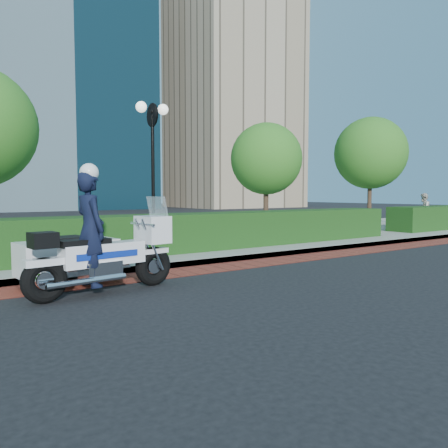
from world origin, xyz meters
TOP-DOWN VIEW (x-y plane):
  - ground at (0.00, 0.00)m, footprint 120.00×120.00m
  - brick_strip at (0.00, 1.50)m, footprint 60.00×1.00m
  - sidewalk at (0.00, 6.00)m, footprint 60.00×8.00m
  - hedge_main at (0.00, 3.60)m, footprint 18.00×1.20m
  - lamppost at (1.00, 5.20)m, footprint 1.02×0.70m
  - tree_c at (6.50, 6.50)m, footprint 2.80×2.80m
  - tree_d at (13.00, 6.50)m, footprint 3.40×3.40m
  - tower_right at (28.00, 38.00)m, footprint 14.00×12.00m
  - police_motorcycle at (-2.37, 0.84)m, footprint 2.71×1.93m
  - pedestrian at (15.25, 5.07)m, footprint 0.87×0.74m

SIDE VIEW (x-z plane):
  - ground at x=0.00m, z-range 0.00..0.00m
  - brick_strip at x=0.00m, z-range 0.00..0.01m
  - sidewalk at x=0.00m, z-range 0.00..0.15m
  - hedge_main at x=0.00m, z-range 0.15..1.15m
  - police_motorcycle at x=-2.37m, z-range -0.34..1.85m
  - pedestrian at x=15.25m, z-range 0.15..1.72m
  - lamppost at x=1.00m, z-range 0.85..5.06m
  - tree_c at x=6.50m, z-range 0.90..5.20m
  - tree_d at x=13.00m, z-range 1.03..6.19m
  - tower_right at x=28.00m, z-range 0.00..28.00m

